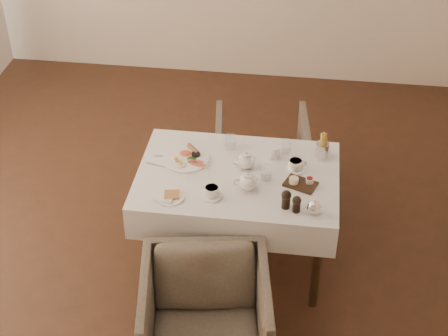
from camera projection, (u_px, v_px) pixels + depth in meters
name	position (u px, v px, depth m)	size (l,w,h in m)	color
table	(237.00, 188.00, 4.42)	(1.28, 0.88, 0.75)	black
armchair_near	(206.00, 320.00, 3.94)	(0.72, 0.74, 0.67)	#494036
armchair_far	(261.00, 157.00, 5.24)	(0.69, 0.71, 0.65)	#494036
breakfast_plate	(186.00, 158.00, 4.48)	(0.31, 0.31, 0.04)	white
side_plate	(169.00, 197.00, 4.16)	(0.19, 0.18, 0.02)	white
teapot_centre	(246.00, 160.00, 4.37)	(0.16, 0.12, 0.13)	white
teapot_front	(248.00, 181.00, 4.19)	(0.16, 0.13, 0.13)	white
creamer	(275.00, 152.00, 4.48)	(0.07, 0.07, 0.08)	white
teacup_near	(212.00, 192.00, 4.16)	(0.14, 0.14, 0.07)	white
teacup_far	(295.00, 165.00, 4.38)	(0.14, 0.14, 0.07)	white
glass_left	(230.00, 142.00, 4.55)	(0.07, 0.07, 0.10)	silver
glass_mid	(266.00, 173.00, 4.29)	(0.07, 0.07, 0.10)	silver
glass_right	(286.00, 146.00, 4.52)	(0.06, 0.06, 0.09)	silver
condiment_board	(300.00, 183.00, 4.25)	(0.23, 0.19, 0.05)	black
pepper_mill_left	(286.00, 199.00, 4.05)	(0.06, 0.06, 0.12)	black
pepper_mill_right	(296.00, 204.00, 4.03)	(0.05, 0.05, 0.11)	black
silver_pot	(314.00, 206.00, 4.01)	(0.10, 0.08, 0.11)	white
fries_cup	(322.00, 146.00, 4.46)	(0.09, 0.09, 0.19)	silver
cutlery_fork	(168.00, 156.00, 4.51)	(0.01, 0.18, 0.00)	silver
cutlery_knife	(159.00, 166.00, 4.42)	(0.01, 0.18, 0.00)	silver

